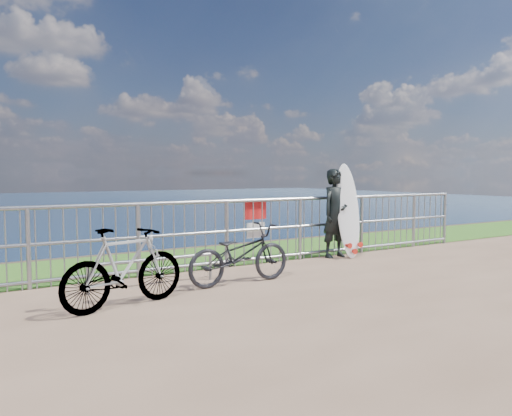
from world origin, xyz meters
TOP-DOWN VIEW (x-y plane):
  - grass_strip at (0.00, 2.70)m, footprint 120.00×120.00m
  - railing at (0.02, 1.60)m, footprint 10.06×0.10m
  - surfer at (1.70, 1.45)m, footprint 0.64×0.45m
  - surfboard at (1.90, 1.31)m, footprint 0.53×0.49m
  - bicycle_near at (-0.92, 0.43)m, footprint 1.62×0.62m
  - bicycle_far at (-2.68, 0.05)m, footprint 1.63×0.79m
  - bike_rack at (-2.03, 0.90)m, footprint 1.94×0.05m

SIDE VIEW (x-z plane):
  - grass_strip at x=0.00m, z-range 0.01..0.01m
  - bike_rack at x=-2.03m, z-range 0.13..0.54m
  - bicycle_near at x=-0.92m, z-range 0.00..0.84m
  - bicycle_far at x=-2.68m, z-range 0.00..0.94m
  - railing at x=0.02m, z-range 0.01..1.14m
  - surfboard at x=1.90m, z-range -0.07..1.68m
  - surfer at x=1.70m, z-range 0.00..1.64m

